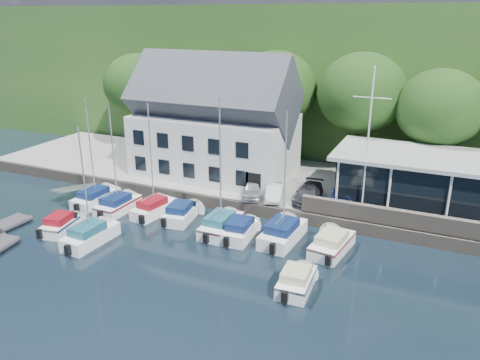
% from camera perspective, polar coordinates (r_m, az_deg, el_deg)
% --- Properties ---
extents(ground, '(180.00, 180.00, 0.00)m').
position_cam_1_polar(ground, '(28.16, -5.52, -12.92)').
color(ground, black).
rests_on(ground, ground).
extents(quay, '(60.00, 13.00, 1.00)m').
position_cam_1_polar(quay, '(42.45, 6.09, -0.63)').
color(quay, gray).
rests_on(quay, ground).
extents(quay_face, '(60.00, 0.30, 1.00)m').
position_cam_1_polar(quay_face, '(36.74, 2.89, -3.83)').
color(quay_face, '#665C51').
rests_on(quay_face, ground).
extents(hillside, '(160.00, 75.00, 16.00)m').
position_cam_1_polar(hillside, '(83.67, 16.20, 14.00)').
color(hillside, '#27501E').
rests_on(hillside, ground).
extents(field_patch, '(50.00, 30.00, 0.30)m').
position_cam_1_polar(field_patch, '(90.59, 22.80, 18.85)').
color(field_patch, '#4F5E2F').
rests_on(field_patch, hillside).
extents(harbor_building, '(14.40, 8.20, 8.70)m').
position_cam_1_polar(harbor_building, '(42.74, -3.10, 6.39)').
color(harbor_building, silver).
rests_on(harbor_building, quay).
extents(club_pavilion, '(13.20, 7.20, 4.10)m').
position_cam_1_polar(club_pavilion, '(38.44, 21.25, -0.04)').
color(club_pavilion, black).
rests_on(club_pavilion, quay).
extents(seawall, '(18.00, 0.50, 1.20)m').
position_cam_1_polar(seawall, '(34.63, 22.07, -4.87)').
color(seawall, '#665C51').
rests_on(seawall, quay).
extents(gangway, '(1.20, 6.00, 1.40)m').
position_cam_1_polar(gangway, '(43.74, -18.72, -1.68)').
color(gangway, silver).
rests_on(gangway, ground).
extents(car_silver, '(2.49, 4.01, 1.27)m').
position_cam_1_polar(car_silver, '(38.14, 1.58, -1.07)').
color(car_silver, '#B5B5BB').
rests_on(car_silver, quay).
extents(car_white, '(2.22, 3.77, 1.17)m').
position_cam_1_polar(car_white, '(37.76, 4.16, -1.41)').
color(car_white, silver).
rests_on(car_white, quay).
extents(car_dgrey, '(1.95, 4.43, 1.27)m').
position_cam_1_polar(car_dgrey, '(37.57, 8.33, -1.62)').
color(car_dgrey, '#303035').
rests_on(car_dgrey, quay).
extents(car_blue, '(1.78, 3.75, 1.24)m').
position_cam_1_polar(car_blue, '(36.94, 12.22, -2.26)').
color(car_blue, navy).
rests_on(car_blue, quay).
extents(flagpole, '(2.59, 0.20, 10.79)m').
position_cam_1_polar(flagpole, '(34.69, 15.30, 4.37)').
color(flagpole, silver).
rests_on(flagpole, quay).
extents(tree_0, '(7.49, 7.49, 10.23)m').
position_cam_1_polar(tree_0, '(52.78, -12.12, 9.38)').
color(tree_0, '#143510').
rests_on(tree_0, quay).
extents(tree_1, '(6.86, 6.86, 9.38)m').
position_cam_1_polar(tree_1, '(50.14, -4.63, 8.73)').
color(tree_1, '#143510').
rests_on(tree_1, quay).
extents(tree_2, '(8.00, 8.00, 10.93)m').
position_cam_1_polar(tree_2, '(46.05, 4.24, 8.75)').
color(tree_2, '#143510').
rests_on(tree_2, quay).
extents(tree_3, '(8.05, 8.05, 11.00)m').
position_cam_1_polar(tree_3, '(44.48, 14.44, 7.84)').
color(tree_3, '#143510').
rests_on(tree_3, quay).
extents(tree_4, '(7.29, 7.29, 9.97)m').
position_cam_1_polar(tree_4, '(43.08, 22.91, 5.84)').
color(tree_4, '#143510').
rests_on(tree_4, quay).
extents(boat_r1_0, '(2.27, 6.37, 8.50)m').
position_cam_1_polar(boat_r1_0, '(39.93, -17.68, 2.90)').
color(boat_r1_0, white).
rests_on(boat_r1_0, ground).
extents(boat_r1_1, '(2.18, 5.78, 8.70)m').
position_cam_1_polar(boat_r1_1, '(37.80, -15.14, 2.39)').
color(boat_r1_1, white).
rests_on(boat_r1_1, ground).
extents(boat_r1_2, '(2.67, 6.06, 8.61)m').
position_cam_1_polar(boat_r1_2, '(36.49, -10.75, 2.05)').
color(boat_r1_2, white).
rests_on(boat_r1_2, ground).
extents(boat_r1_3, '(2.71, 5.49, 1.41)m').
position_cam_1_polar(boat_r1_3, '(36.48, -7.18, -3.80)').
color(boat_r1_3, white).
rests_on(boat_r1_3, ground).
extents(boat_r1_4, '(2.01, 6.18, 9.09)m').
position_cam_1_polar(boat_r1_4, '(32.82, -2.40, 0.83)').
color(boat_r1_4, white).
rests_on(boat_r1_4, ground).
extents(boat_r1_5, '(2.21, 5.41, 1.45)m').
position_cam_1_polar(boat_r1_5, '(33.40, 0.06, -5.88)').
color(boat_r1_5, white).
rests_on(boat_r1_5, ground).
extents(boat_r1_6, '(2.65, 6.69, 9.61)m').
position_cam_1_polar(boat_r1_6, '(31.52, 5.49, 0.45)').
color(boat_r1_6, white).
rests_on(boat_r1_6, ground).
extents(boat_r1_7, '(2.88, 6.23, 1.45)m').
position_cam_1_polar(boat_r1_7, '(32.13, 11.17, -7.38)').
color(boat_r1_7, white).
rests_on(boat_r1_7, ground).
extents(boat_r2_0, '(2.57, 4.99, 1.38)m').
position_cam_1_polar(boat_r2_0, '(36.73, -20.93, -4.88)').
color(boat_r2_0, white).
rests_on(boat_r2_0, ground).
extents(boat_r2_1, '(2.25, 6.14, 9.14)m').
position_cam_1_polar(boat_r2_1, '(32.81, -18.46, -0.16)').
color(boat_r2_1, white).
rests_on(boat_r2_1, ground).
extents(boat_r2_4, '(2.13, 4.87, 1.39)m').
position_cam_1_polar(boat_r2_4, '(27.74, 6.92, -11.84)').
color(boat_r2_4, white).
rests_on(boat_r2_4, ground).
extents(dinghy_0, '(1.83, 2.94, 0.67)m').
position_cam_1_polar(dinghy_0, '(39.25, -26.20, -4.63)').
color(dinghy_0, '#38383D').
rests_on(dinghy_0, ground).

